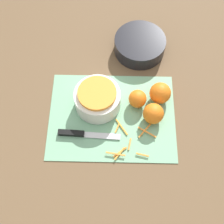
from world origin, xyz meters
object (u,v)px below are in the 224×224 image
at_px(bowl_dark, 140,45).
at_px(knife, 78,134).
at_px(orange_right, 160,93).
at_px(orange_back, 153,114).
at_px(bowl_speckled, 97,99).
at_px(orange_left, 138,99).

distance_m(bowl_dark, knife, 0.45).
height_order(bowl_dark, orange_right, orange_right).
height_order(bowl_dark, orange_back, orange_back).
bearing_deg(orange_back, bowl_speckled, 165.06).
xyz_separation_m(orange_left, orange_right, (0.08, 0.02, 0.01)).
height_order(knife, orange_back, orange_back).
bearing_deg(bowl_dark, bowl_speckled, -121.32).
distance_m(bowl_dark, orange_back, 0.32).
relative_size(bowl_speckled, orange_left, 2.52).
relative_size(orange_left, orange_back, 0.88).
bearing_deg(knife, orange_back, 17.46).
bearing_deg(bowl_speckled, orange_back, -14.94).
bearing_deg(orange_right, orange_left, -165.12).
xyz_separation_m(bowl_dark, orange_right, (0.07, -0.24, 0.01)).
bearing_deg(orange_back, bowl_dark, 97.49).
xyz_separation_m(bowl_speckled, orange_back, (0.20, -0.05, -0.01)).
xyz_separation_m(bowl_dark, knife, (-0.23, -0.39, -0.02)).
bearing_deg(knife, orange_left, 34.66).
height_order(orange_left, orange_back, orange_back).
height_order(knife, orange_left, orange_left).
xyz_separation_m(bowl_dark, orange_left, (-0.01, -0.26, 0.01)).
bearing_deg(orange_left, knife, -148.16).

